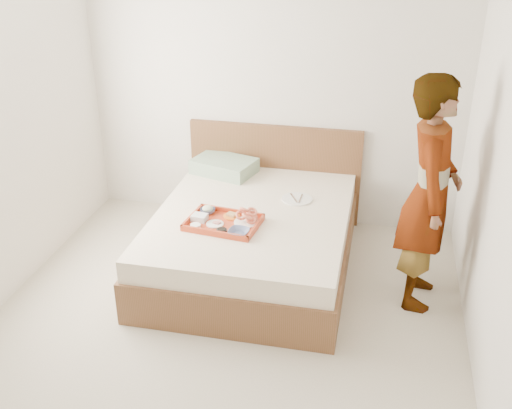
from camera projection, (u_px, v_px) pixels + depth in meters
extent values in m
cube|color=#BFB7A2|center=(217.00, 339.00, 4.33)|extent=(3.50, 4.00, 0.01)
cube|color=silver|center=(272.00, 88.00, 5.51)|extent=(3.50, 0.01, 2.60)
cube|color=silver|center=(44.00, 404.00, 2.01)|extent=(3.50, 0.01, 2.60)
cube|color=silver|center=(508.00, 198.00, 3.42)|extent=(0.01, 4.00, 2.60)
cube|color=brown|center=(253.00, 240.00, 5.09)|extent=(1.65, 2.00, 0.53)
cube|color=brown|center=(274.00, 172.00, 5.84)|extent=(1.65, 0.06, 0.95)
cube|color=#94A691|center=(224.00, 166.00, 5.67)|extent=(0.64, 0.52, 0.13)
cube|color=#BA3B21|center=(223.00, 222.00, 4.75)|extent=(0.60, 0.47, 0.05)
cylinder|color=white|center=(246.00, 223.00, 4.75)|extent=(0.21, 0.21, 0.01)
imported|color=navy|center=(239.00, 232.00, 4.59)|extent=(0.18, 0.18, 0.04)
cylinder|color=black|center=(222.00, 231.00, 4.61)|extent=(0.09, 0.09, 0.03)
cylinder|color=white|center=(215.00, 224.00, 4.73)|extent=(0.15, 0.15, 0.01)
cylinder|color=orange|center=(232.00, 216.00, 4.85)|extent=(0.15, 0.15, 0.01)
imported|color=navy|center=(208.00, 211.00, 4.91)|extent=(0.14, 0.14, 0.04)
cube|color=silver|center=(199.00, 218.00, 4.79)|extent=(0.13, 0.11, 0.05)
cylinder|color=white|center=(196.00, 226.00, 4.68)|extent=(0.09, 0.09, 0.03)
cylinder|color=white|center=(297.00, 199.00, 5.17)|extent=(0.30, 0.30, 0.01)
imported|color=#EEE7CF|center=(430.00, 194.00, 4.41)|extent=(0.47, 0.68, 1.79)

